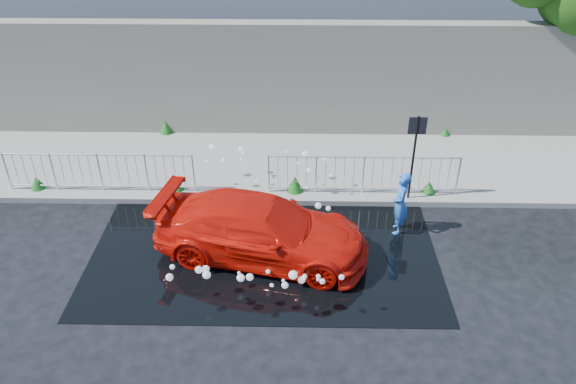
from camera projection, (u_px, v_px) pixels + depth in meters
name	position (u px, v px, depth m)	size (l,w,h in m)	color
ground	(239.00, 277.00, 12.39)	(90.00, 90.00, 0.00)	black
pavement	(255.00, 164.00, 16.59)	(30.00, 4.00, 0.15)	gray
curb	(250.00, 200.00, 14.89)	(30.00, 0.25, 0.16)	gray
retaining_wall	(258.00, 79.00, 17.49)	(30.00, 0.60, 3.50)	slate
puddle	(264.00, 249.00, 13.23)	(8.00, 5.00, 0.01)	black
sign_post	(415.00, 145.00, 14.04)	(0.45, 0.06, 2.50)	black
railing_left	(100.00, 171.00, 14.91)	(5.05, 0.05, 1.10)	silver
railing_right	(363.00, 173.00, 14.80)	(5.05, 0.05, 1.10)	silver
weeds	(239.00, 165.00, 16.00)	(12.17, 3.93, 0.44)	#165216
water_spray	(263.00, 219.00, 12.98)	(3.50, 5.66, 1.05)	white
red_car	(262.00, 230.00, 12.69)	(1.98, 4.87, 1.41)	red
person	(400.00, 203.00, 13.43)	(0.59, 0.39, 1.62)	blue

